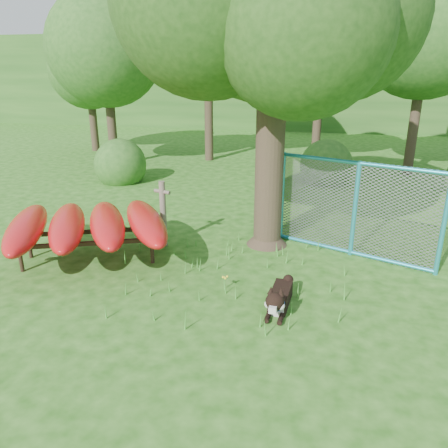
# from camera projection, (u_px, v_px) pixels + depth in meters

# --- Properties ---
(ground) EXTENTS (80.00, 80.00, 0.00)m
(ground) POSITION_uv_depth(u_px,v_px,m) (197.00, 301.00, 7.47)
(ground) COLOR #1E5410
(ground) RESTS_ON ground
(wooden_post) EXTENTS (0.40, 0.19, 1.48)m
(wooden_post) POSITION_uv_depth(u_px,v_px,m) (163.00, 212.00, 9.56)
(wooden_post) COLOR brown
(wooden_post) RESTS_ON ground
(kayak_rack) EXTENTS (4.17, 3.76, 1.01)m
(kayak_rack) POSITION_uv_depth(u_px,v_px,m) (87.00, 225.00, 8.81)
(kayak_rack) COLOR black
(kayak_rack) RESTS_ON ground
(husky_dog) EXTENTS (0.37, 1.29, 0.58)m
(husky_dog) POSITION_uv_depth(u_px,v_px,m) (279.00, 299.00, 7.12)
(husky_dog) COLOR black
(husky_dog) RESTS_ON ground
(fence_section) EXTENTS (3.25, 1.37, 3.37)m
(fence_section) POSITION_uv_depth(u_px,v_px,m) (355.00, 209.00, 9.00)
(fence_section) COLOR #2AA4C6
(fence_section) RESTS_ON ground
(wildflower_clump) EXTENTS (0.12, 0.11, 0.26)m
(wildflower_clump) POSITION_uv_depth(u_px,v_px,m) (225.00, 278.00, 7.81)
(wildflower_clump) COLOR green
(wildflower_clump) RESTS_ON ground
(bg_tree_a) EXTENTS (4.40, 4.40, 6.70)m
(bg_tree_a) POSITION_uv_depth(u_px,v_px,m) (105.00, 49.00, 16.54)
(bg_tree_a) COLOR #33271C
(bg_tree_a) RESTS_ON ground
(bg_tree_b) EXTENTS (5.20, 5.20, 8.22)m
(bg_tree_b) POSITION_uv_depth(u_px,v_px,m) (208.00, 19.00, 17.25)
(bg_tree_b) COLOR #33271C
(bg_tree_b) RESTS_ON ground
(bg_tree_c) EXTENTS (4.00, 4.00, 6.12)m
(bg_tree_c) POSITION_uv_depth(u_px,v_px,m) (322.00, 60.00, 17.70)
(bg_tree_c) COLOR #33271C
(bg_tree_c) RESTS_ON ground
(bg_tree_d) EXTENTS (4.80, 4.80, 7.50)m
(bg_tree_d) POSITION_uv_depth(u_px,v_px,m) (428.00, 27.00, 14.78)
(bg_tree_d) COLOR #33271C
(bg_tree_d) RESTS_ON ground
(bg_tree_f) EXTENTS (3.60, 3.60, 5.55)m
(bg_tree_f) POSITION_uv_depth(u_px,v_px,m) (88.00, 70.00, 20.08)
(bg_tree_f) COLOR #33271C
(bg_tree_f) RESTS_ON ground
(shrub_left) EXTENTS (1.80, 1.80, 1.80)m
(shrub_left) POSITION_uv_depth(u_px,v_px,m) (122.00, 181.00, 15.42)
(shrub_left) COLOR #26571C
(shrub_left) RESTS_ON ground
(shrub_mid) EXTENTS (1.80, 1.80, 1.80)m
(shrub_mid) POSITION_uv_depth(u_px,v_px,m) (325.00, 182.00, 15.29)
(shrub_mid) COLOR #26571C
(shrub_mid) RESTS_ON ground
(wooded_hillside) EXTENTS (80.00, 12.00, 6.00)m
(wooded_hillside) POSITION_uv_depth(u_px,v_px,m) (304.00, 80.00, 32.15)
(wooded_hillside) COLOR #26571C
(wooded_hillside) RESTS_ON ground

